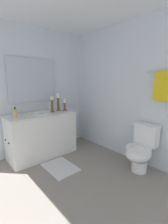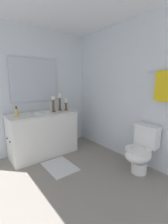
# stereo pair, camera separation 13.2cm
# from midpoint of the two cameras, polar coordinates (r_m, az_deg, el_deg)

# --- Properties ---
(floor) EXTENTS (3.19, 2.43, 0.02)m
(floor) POSITION_cam_midpoint_polar(r_m,az_deg,el_deg) (2.39, 1.41, -25.86)
(floor) COLOR gray
(floor) RESTS_ON ground
(wall_back) EXTENTS (3.19, 0.04, 2.45)m
(wall_back) POSITION_cam_midpoint_polar(r_m,az_deg,el_deg) (2.85, 20.88, 6.32)
(wall_back) COLOR silver
(wall_back) RESTS_ON ground
(wall_left) EXTENTS (0.04, 2.43, 2.45)m
(wall_left) POSITION_cam_midpoint_polar(r_m,az_deg,el_deg) (3.31, -16.48, 7.15)
(wall_left) COLOR silver
(wall_left) RESTS_ON ground
(vanity_cabinet) EXTENTS (0.58, 1.28, 0.84)m
(vanity_cabinet) POSITION_cam_midpoint_polar(r_m,az_deg,el_deg) (3.17, -13.46, -7.78)
(vanity_cabinet) COLOR white
(vanity_cabinet) RESTS_ON ground
(sink_basin) EXTENTS (0.40, 0.40, 0.24)m
(sink_basin) POSITION_cam_midpoint_polar(r_m,az_deg,el_deg) (3.07, -13.76, -1.06)
(sink_basin) COLOR white
(sink_basin) RESTS_ON vanity_cabinet
(mirror) EXTENTS (0.02, 0.94, 0.83)m
(mirror) POSITION_cam_midpoint_polar(r_m,az_deg,el_deg) (3.26, -16.39, 11.06)
(mirror) COLOR silver
(candle_holder_tall) EXTENTS (0.09, 0.09, 0.24)m
(candle_holder_tall) POSITION_cam_midpoint_polar(r_m,az_deg,el_deg) (3.26, -5.40, 2.81)
(candle_holder_tall) COLOR brown
(candle_holder_tall) RESTS_ON vanity_cabinet
(candle_holder_short) EXTENTS (0.09, 0.09, 0.35)m
(candle_holder_short) POSITION_cam_midpoint_polar(r_m,az_deg,el_deg) (3.25, -7.69, 3.92)
(candle_holder_short) COLOR brown
(candle_holder_short) RESTS_ON vanity_cabinet
(candle_holder_mid) EXTENTS (0.09, 0.09, 0.30)m
(candle_holder_mid) POSITION_cam_midpoint_polar(r_m,az_deg,el_deg) (3.11, -9.91, 2.98)
(candle_holder_mid) COLOR brown
(candle_holder_mid) RESTS_ON vanity_cabinet
(soap_bottle) EXTENTS (0.06, 0.06, 0.18)m
(soap_bottle) POSITION_cam_midpoint_polar(r_m,az_deg,el_deg) (2.85, -22.20, -0.16)
(soap_bottle) COLOR #E5B259
(soap_bottle) RESTS_ON vanity_cabinet
(toilet) EXTENTS (0.39, 0.54, 0.75)m
(toilet) POSITION_cam_midpoint_polar(r_m,az_deg,el_deg) (2.68, 21.36, -12.99)
(toilet) COLOR white
(toilet) RESTS_ON ground
(towel_bar) EXTENTS (0.59, 0.02, 0.02)m
(towel_bar) POSITION_cam_midpoint_polar(r_m,az_deg,el_deg) (2.59, 29.33, 12.67)
(towel_bar) COLOR silver
(towel_near_vanity) EXTENTS (0.28, 0.03, 0.44)m
(towel_near_vanity) POSITION_cam_midpoint_polar(r_m,az_deg,el_deg) (2.57, 28.75, 8.25)
(towel_near_vanity) COLOR yellow
(towel_near_vanity) RESTS_ON towel_bar
(bath_mat) EXTENTS (0.60, 0.44, 0.02)m
(bath_mat) POSITION_cam_midpoint_polar(r_m,az_deg,el_deg) (2.82, -7.42, -19.16)
(bath_mat) COLOR silver
(bath_mat) RESTS_ON ground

